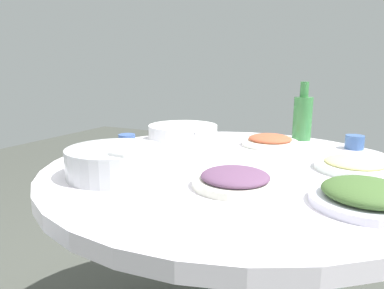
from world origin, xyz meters
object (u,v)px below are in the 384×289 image
(dish_stirfry, at_px, (270,141))
(tea_cup_far, at_px, (127,143))
(tea_cup_near, at_px, (355,142))
(dish_noodles, at_px, (354,165))
(dish_eggplant, at_px, (235,179))
(soup_bowl, at_px, (183,133))
(dish_greens, at_px, (366,195))
(round_dining_table, at_px, (231,208))
(green_bottle, at_px, (303,117))
(rice_bowl, at_px, (115,161))

(dish_stirfry, relative_size, tea_cup_far, 3.46)
(tea_cup_near, bearing_deg, dish_noodles, 2.00)
(dish_eggplant, bearing_deg, soup_bowl, -138.97)
(dish_greens, relative_size, dish_noodles, 1.07)
(dish_greens, bearing_deg, round_dining_table, -115.75)
(tea_cup_near, bearing_deg, round_dining_table, -38.98)
(soup_bowl, bearing_deg, dish_eggplant, 41.03)
(soup_bowl, xyz_separation_m, green_bottle, (-0.25, 0.45, 0.07))
(rice_bowl, bearing_deg, round_dining_table, 134.60)
(dish_greens, height_order, dish_eggplant, dish_greens)
(soup_bowl, bearing_deg, rice_bowl, 6.59)
(soup_bowl, xyz_separation_m, dish_eggplant, (0.46, 0.40, -0.01))
(round_dining_table, bearing_deg, soup_bowl, -129.48)
(soup_bowl, distance_m, tea_cup_near, 0.68)
(round_dining_table, height_order, soup_bowl, soup_bowl)
(rice_bowl, distance_m, dish_eggplant, 0.35)
(green_bottle, distance_m, tea_cup_near, 0.24)
(dish_noodles, height_order, tea_cup_far, tea_cup_far)
(dish_noodles, bearing_deg, green_bottle, -151.07)
(rice_bowl, distance_m, dish_greens, 0.65)
(soup_bowl, relative_size, dish_noodles, 1.27)
(rice_bowl, distance_m, tea_cup_far, 0.30)
(dish_noodles, relative_size, tea_cup_near, 3.32)
(round_dining_table, height_order, rice_bowl, rice_bowl)
(dish_greens, xyz_separation_m, tea_cup_near, (-0.60, -0.05, 0.00))
(round_dining_table, bearing_deg, dish_eggplant, 22.04)
(rice_bowl, bearing_deg, dish_stirfry, 153.30)
(round_dining_table, relative_size, dish_stirfry, 5.40)
(tea_cup_far, bearing_deg, round_dining_table, 90.06)
(rice_bowl, height_order, dish_eggplant, rice_bowl)
(round_dining_table, distance_m, green_bottle, 0.58)
(dish_greens, bearing_deg, dish_eggplant, -88.12)
(round_dining_table, bearing_deg, dish_stirfry, 173.93)
(dish_stirfry, bearing_deg, tea_cup_near, 105.88)
(dish_noodles, bearing_deg, tea_cup_near, -178.00)
(round_dining_table, bearing_deg, tea_cup_far, -89.94)
(dish_eggplant, relative_size, tea_cup_near, 3.27)
(round_dining_table, relative_size, soup_bowl, 4.06)
(dish_noodles, bearing_deg, soup_bowl, -103.26)
(green_bottle, bearing_deg, tea_cup_far, -46.68)
(dish_greens, distance_m, dish_noodles, 0.30)
(dish_eggplant, height_order, green_bottle, green_bottle)
(round_dining_table, distance_m, tea_cup_near, 0.57)
(dish_eggplant, distance_m, dish_stirfry, 0.53)
(tea_cup_far, bearing_deg, rice_bowl, 30.84)
(dish_greens, distance_m, tea_cup_near, 0.61)
(soup_bowl, xyz_separation_m, dish_greens, (0.45, 0.71, -0.01))
(dish_greens, height_order, tea_cup_near, dish_greens)
(soup_bowl, distance_m, dish_eggplant, 0.61)
(soup_bowl, bearing_deg, dish_stirfry, 100.65)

